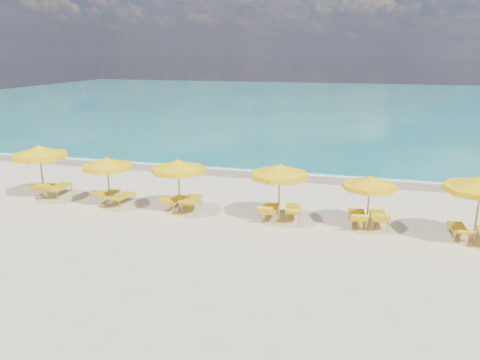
# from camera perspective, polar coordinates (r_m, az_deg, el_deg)

# --- Properties ---
(ground_plane) EXTENTS (120.00, 120.00, 0.00)m
(ground_plane) POSITION_cam_1_polar(r_m,az_deg,el_deg) (19.93, -1.15, -4.43)
(ground_plane) COLOR beige
(ocean) EXTENTS (120.00, 80.00, 0.30)m
(ocean) POSITION_cam_1_polar(r_m,az_deg,el_deg) (66.53, 10.82, 9.28)
(ocean) COLOR #147471
(ocean) RESTS_ON ground
(wet_sand_band) EXTENTS (120.00, 2.60, 0.01)m
(wet_sand_band) POSITION_cam_1_polar(r_m,az_deg,el_deg) (26.80, 3.35, 0.75)
(wet_sand_band) COLOR tan
(wet_sand_band) RESTS_ON ground
(foam_line) EXTENTS (120.00, 1.20, 0.03)m
(foam_line) POSITION_cam_1_polar(r_m,az_deg,el_deg) (27.56, 3.70, 1.16)
(foam_line) COLOR white
(foam_line) RESTS_ON ground
(whitecap_near) EXTENTS (14.00, 0.36, 0.05)m
(whitecap_near) POSITION_cam_1_polar(r_m,az_deg,el_deg) (37.39, -2.58, 4.95)
(whitecap_near) COLOR white
(whitecap_near) RESTS_ON ground
(whitecap_far) EXTENTS (18.00, 0.30, 0.05)m
(whitecap_far) POSITION_cam_1_polar(r_m,az_deg,el_deg) (42.60, 18.82, 5.43)
(whitecap_far) COLOR white
(whitecap_far) RESTS_ON ground
(umbrella_1) EXTENTS (3.29, 3.29, 2.61)m
(umbrella_1) POSITION_cam_1_polar(r_m,az_deg,el_deg) (23.75, -23.27, 3.12)
(umbrella_1) COLOR tan
(umbrella_1) RESTS_ON ground
(umbrella_2) EXTENTS (2.59, 2.59, 2.30)m
(umbrella_2) POSITION_cam_1_polar(r_m,az_deg,el_deg) (21.56, -15.91, 1.93)
(umbrella_2) COLOR tan
(umbrella_2) RESTS_ON ground
(umbrella_3) EXTENTS (2.85, 2.85, 2.39)m
(umbrella_3) POSITION_cam_1_polar(r_m,az_deg,el_deg) (20.09, -7.53, 1.66)
(umbrella_3) COLOR tan
(umbrella_3) RESTS_ON ground
(umbrella_4) EXTENTS (2.65, 2.65, 2.45)m
(umbrella_4) POSITION_cam_1_polar(r_m,az_deg,el_deg) (18.91, 4.85, 1.03)
(umbrella_4) COLOR tan
(umbrella_4) RESTS_ON ground
(umbrella_5) EXTENTS (2.22, 2.22, 2.17)m
(umbrella_5) POSITION_cam_1_polar(r_m,az_deg,el_deg) (18.77, 15.54, -0.34)
(umbrella_5) COLOR tan
(umbrella_5) RESTS_ON ground
(lounger_1_left) EXTENTS (0.61, 1.58, 0.74)m
(lounger_1_left) POSITION_cam_1_polar(r_m,az_deg,el_deg) (24.92, -22.76, -1.11)
(lounger_1_left) COLOR #A5A8AD
(lounger_1_left) RESTS_ON ground
(lounger_1_right) EXTENTS (0.84, 2.00, 0.94)m
(lounger_1_right) POSITION_cam_1_polar(r_m,az_deg,el_deg) (24.27, -21.27, -1.25)
(lounger_1_right) COLOR #A5A8AD
(lounger_1_right) RESTS_ON ground
(lounger_2_left) EXTENTS (0.63, 1.73, 0.83)m
(lounger_2_left) POSITION_cam_1_polar(r_m,az_deg,el_deg) (22.62, -15.83, -2.02)
(lounger_2_left) COLOR #A5A8AD
(lounger_2_left) RESTS_ON ground
(lounger_2_right) EXTENTS (0.81, 1.82, 0.66)m
(lounger_2_right) POSITION_cam_1_polar(r_m,az_deg,el_deg) (22.15, -14.19, -2.30)
(lounger_2_right) COLOR #A5A8AD
(lounger_2_right) RESTS_ON ground
(lounger_3_left) EXTENTS (0.73, 1.74, 0.82)m
(lounger_3_left) POSITION_cam_1_polar(r_m,az_deg,el_deg) (21.09, -8.01, -2.84)
(lounger_3_left) COLOR #A5A8AD
(lounger_3_left) RESTS_ON ground
(lounger_3_right) EXTENTS (0.89, 2.06, 0.78)m
(lounger_3_right) POSITION_cam_1_polar(r_m,az_deg,el_deg) (20.84, -5.88, -2.93)
(lounger_3_right) COLOR #A5A8AD
(lounger_3_right) RESTS_ON ground
(lounger_4_left) EXTENTS (0.71, 1.94, 0.88)m
(lounger_4_left) POSITION_cam_1_polar(r_m,az_deg,el_deg) (19.66, 3.63, -4.01)
(lounger_4_left) COLOR #A5A8AD
(lounger_4_left) RESTS_ON ground
(lounger_4_right) EXTENTS (0.86, 1.89, 0.73)m
(lounger_4_right) POSITION_cam_1_polar(r_m,az_deg,el_deg) (19.82, 6.41, -3.97)
(lounger_4_right) COLOR #A5A8AD
(lounger_4_right) RESTS_ON ground
(lounger_5_left) EXTENTS (0.86, 2.01, 0.87)m
(lounger_5_left) POSITION_cam_1_polar(r_m,az_deg,el_deg) (19.41, 14.10, -4.72)
(lounger_5_left) COLOR #A5A8AD
(lounger_5_left) RESTS_ON ground
(lounger_5_right) EXTENTS (0.80, 1.93, 0.86)m
(lounger_5_right) POSITION_cam_1_polar(r_m,az_deg,el_deg) (19.61, 16.50, -4.70)
(lounger_5_right) COLOR #A5A8AD
(lounger_5_right) RESTS_ON ground
(lounger_6_left) EXTENTS (0.68, 1.77, 0.67)m
(lounger_6_left) POSITION_cam_1_polar(r_m,az_deg,el_deg) (19.51, 25.04, -5.75)
(lounger_6_left) COLOR #A5A8AD
(lounger_6_left) RESTS_ON ground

